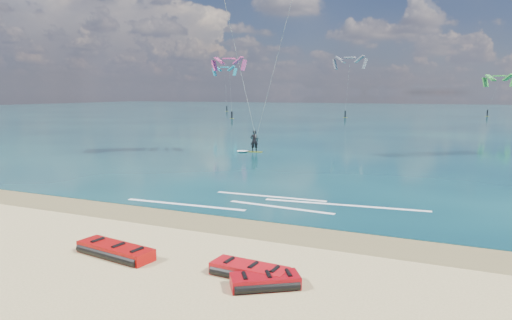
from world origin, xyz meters
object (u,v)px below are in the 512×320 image
(packed_kite_left, at_px, (116,256))
(packed_kite_right, at_px, (265,287))
(kitesurfer_main, at_px, (256,44))
(packed_kite_mid, at_px, (249,277))

(packed_kite_left, xyz_separation_m, packed_kite_right, (5.24, -0.26, 0.00))
(packed_kite_right, bearing_deg, kitesurfer_main, 81.05)
(packed_kite_left, relative_size, kitesurfer_main, 0.18)
(packed_kite_mid, distance_m, kitesurfer_main, 25.77)
(packed_kite_mid, xyz_separation_m, packed_kite_right, (0.67, -0.47, 0.00))
(packed_kite_mid, bearing_deg, kitesurfer_main, 117.02)
(packed_kite_right, relative_size, kitesurfer_main, 0.12)
(packed_kite_left, height_order, kitesurfer_main, kitesurfer_main)
(packed_kite_mid, bearing_deg, packed_kite_left, -173.55)
(packed_kite_left, bearing_deg, packed_kite_right, 5.40)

